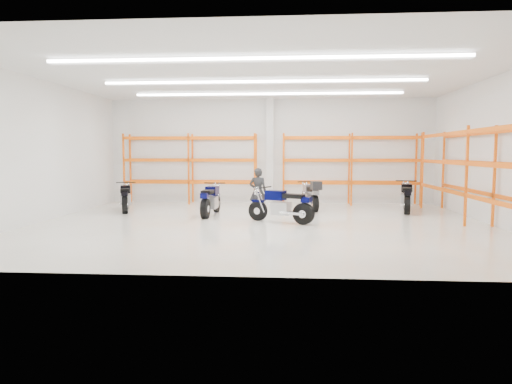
# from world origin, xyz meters

# --- Properties ---
(ground) EXTENTS (14.00, 14.00, 0.00)m
(ground) POSITION_xyz_m (0.00, 0.00, 0.00)
(ground) COLOR beige
(ground) RESTS_ON ground
(room_shell) EXTENTS (14.02, 12.02, 4.51)m
(room_shell) POSITION_xyz_m (0.00, 0.03, 3.28)
(room_shell) COLOR white
(room_shell) RESTS_ON ground
(motorcycle_main) EXTENTS (2.11, 1.16, 1.11)m
(motorcycle_main) POSITION_xyz_m (0.66, 0.29, 0.52)
(motorcycle_main) COLOR black
(motorcycle_main) RESTS_ON ground
(motorcycle_back_a) EXTENTS (0.92, 2.11, 1.07)m
(motorcycle_back_a) POSITION_xyz_m (-5.26, 2.63, 0.50)
(motorcycle_back_a) COLOR black
(motorcycle_back_a) RESTS_ON ground
(motorcycle_back_b) EXTENTS (0.76, 2.29, 1.12)m
(motorcycle_back_b) POSITION_xyz_m (-1.89, 1.69, 0.52)
(motorcycle_back_b) COLOR black
(motorcycle_back_b) RESTS_ON ground
(motorcycle_back_c) EXTENTS (0.86, 2.24, 1.15)m
(motorcycle_back_c) POSITION_xyz_m (1.67, 3.49, 0.55)
(motorcycle_back_c) COLOR black
(motorcycle_back_c) RESTS_ON ground
(motorcycle_back_d) EXTENTS (0.90, 2.30, 1.14)m
(motorcycle_back_d) POSITION_xyz_m (5.17, 3.21, 0.53)
(motorcycle_back_d) COLOR black
(motorcycle_back_d) RESTS_ON ground
(standing_man) EXTENTS (0.62, 0.42, 1.67)m
(standing_man) POSITION_xyz_m (-0.25, 1.89, 0.83)
(standing_man) COLOR black
(standing_man) RESTS_ON ground
(structural_column) EXTENTS (0.32, 0.32, 4.50)m
(structural_column) POSITION_xyz_m (0.00, 5.82, 2.25)
(structural_column) COLOR white
(structural_column) RESTS_ON ground
(pallet_racking_back_left) EXTENTS (5.67, 0.87, 3.00)m
(pallet_racking_back_left) POSITION_xyz_m (-3.40, 5.48, 1.79)
(pallet_racking_back_left) COLOR orange
(pallet_racking_back_left) RESTS_ON ground
(pallet_racking_back_right) EXTENTS (5.67, 0.87, 3.00)m
(pallet_racking_back_right) POSITION_xyz_m (3.40, 5.48, 1.79)
(pallet_racking_back_right) COLOR orange
(pallet_racking_back_right) RESTS_ON ground
(pallet_racking_side) EXTENTS (0.87, 9.07, 3.00)m
(pallet_racking_side) POSITION_xyz_m (6.48, 0.00, 1.81)
(pallet_racking_side) COLOR orange
(pallet_racking_side) RESTS_ON ground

